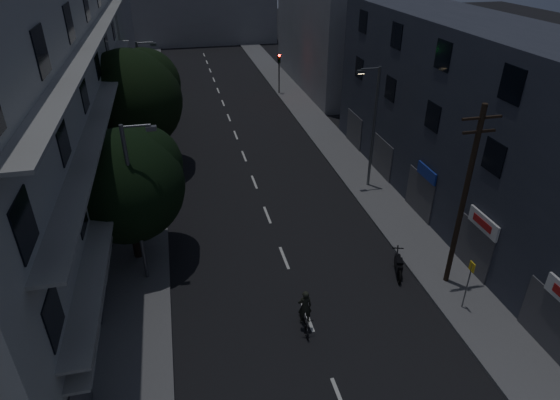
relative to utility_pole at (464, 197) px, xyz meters
name	(u,v)px	position (x,y,z in m)	size (l,w,h in m)	color
ground	(243,154)	(-7.34, 17.76, -4.87)	(160.00, 160.00, 0.00)	black
sidewalk_left	(145,162)	(-14.84, 17.76, -4.79)	(3.00, 90.00, 0.15)	#565659
sidewalk_right	(334,144)	(0.16, 17.76, -4.79)	(3.00, 90.00, 0.15)	#565659
lane_markings	(232,126)	(-7.34, 24.01, -4.86)	(0.15, 60.50, 0.01)	beige
building_left	(38,106)	(-19.31, 10.76, 2.13)	(7.00, 36.00, 14.00)	#A0A19C
building_right	(473,123)	(4.66, 6.75, 0.63)	(6.19, 28.00, 11.00)	#2B2F3B
building_far_left	(95,10)	(-19.34, 40.76, 3.13)	(6.00, 20.00, 16.00)	slate
building_far_right	(326,25)	(4.66, 34.76, 1.63)	(6.00, 20.00, 13.00)	slate
building_far_end	(196,9)	(-7.34, 62.76, 0.13)	(24.00, 8.00, 10.00)	slate
tree_near	(127,181)	(-14.83, 5.57, -0.31)	(5.71, 5.71, 7.05)	black
tree_mid	(132,97)	(-14.94, 16.57, 0.60)	(6.91, 6.91, 8.50)	black
tree_far	(142,77)	(-14.68, 27.07, -0.84)	(5.01, 5.01, 6.19)	black
traffic_signal_far_right	(279,65)	(-1.06, 32.39, -1.77)	(0.28, 0.37, 4.10)	black
traffic_signal_far_left	(152,68)	(-14.08, 34.12, -1.77)	(0.28, 0.37, 4.10)	black
street_lamp_left_near	(137,199)	(-14.29, 3.60, -0.27)	(1.51, 0.25, 8.00)	#595B61
street_lamp_right	(373,123)	(0.01, 10.39, -0.27)	(1.51, 0.25, 8.00)	#55595C
street_lamp_left_far	(145,89)	(-14.29, 21.34, -0.27)	(1.51, 0.25, 8.00)	#53555A
utility_pole	(464,197)	(0.00, 0.00, 0.00)	(1.80, 0.24, 9.00)	black
bus_stop_sign	(469,277)	(-0.29, -1.91, -2.98)	(0.06, 0.35, 2.52)	#595B60
motorcycle	(398,266)	(-2.05, 1.16, -4.36)	(0.86, 1.94, 1.29)	black
cyclist	(305,316)	(-7.68, -1.44, -4.16)	(0.65, 1.68, 2.09)	black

